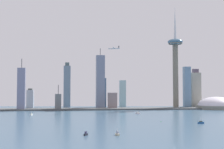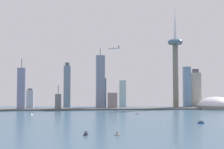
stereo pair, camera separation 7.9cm
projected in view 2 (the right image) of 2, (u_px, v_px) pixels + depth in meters
ground_plane at (174, 146)px, 276.01m from camera, size 6000.00×6000.00×0.00m
waterfront_pier at (107, 109)px, 819.00m from camera, size 729.41×66.26×3.77m
observation_tower at (175, 58)px, 873.99m from camera, size 42.26×42.26×288.78m
stadium_dome at (216, 106)px, 840.21m from camera, size 102.78×102.78×46.70m
skyscraper_0 at (30, 99)px, 890.76m from camera, size 19.03×18.99×55.96m
skyscraper_1 at (102, 93)px, 892.40m from camera, size 21.51×12.43×91.68m
skyscraper_2 at (196, 90)px, 904.60m from camera, size 27.52×16.86×112.76m
skyscraper_3 at (100, 82)px, 859.09m from camera, size 23.59×26.57×167.11m
skyscraper_4 at (112, 101)px, 832.77m from camera, size 23.89×16.21×44.28m
skyscraper_5 at (123, 94)px, 911.11m from camera, size 18.71×13.42×79.90m
skyscraper_6 at (21, 89)px, 781.57m from camera, size 19.33×12.31×130.07m
skyscraper_7 at (67, 86)px, 901.02m from camera, size 19.52×18.80×131.12m
skyscraper_8 at (187, 87)px, 882.03m from camera, size 18.54×17.11×117.47m
skyscraper_9 at (58, 102)px, 796.77m from camera, size 15.55×15.56×63.96m
boat_0 at (117, 134)px, 339.54m from camera, size 4.07×8.62×8.48m
boat_1 at (86, 134)px, 339.45m from camera, size 5.08×6.25×4.46m
boat_2 at (201, 123)px, 463.51m from camera, size 10.48×5.60×9.66m
boat_3 at (138, 113)px, 665.34m from camera, size 6.83×17.53×3.88m
boat_4 at (32, 115)px, 622.59m from camera, size 4.86×10.62×9.39m
channel_buoy_1 at (161, 121)px, 488.26m from camera, size 1.00×1.00×1.75m
airplane at (114, 48)px, 760.13m from camera, size 27.66×28.15×7.80m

